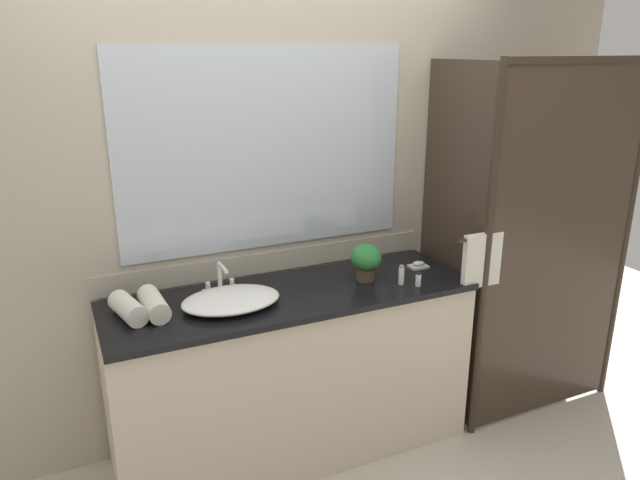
# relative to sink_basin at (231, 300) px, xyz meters

# --- Properties ---
(ground_plane) EXTENTS (8.00, 8.00, 0.00)m
(ground_plane) POSITION_rel_sink_basin_xyz_m (0.31, 0.02, -0.93)
(ground_plane) COLOR beige
(wall_back_with_mirror) EXTENTS (4.40, 0.06, 2.60)m
(wall_back_with_mirror) POSITION_rel_sink_basin_xyz_m (0.31, 0.37, 0.38)
(wall_back_with_mirror) COLOR #B2A893
(wall_back_with_mirror) RESTS_ON ground_plane
(vanity_cabinet) EXTENTS (1.80, 0.58, 0.90)m
(vanity_cabinet) POSITION_rel_sink_basin_xyz_m (0.31, 0.03, -0.48)
(vanity_cabinet) COLOR beige
(vanity_cabinet) RESTS_ON ground_plane
(shower_enclosure) EXTENTS (1.20, 0.59, 2.00)m
(shower_enclosure) POSITION_rel_sink_basin_xyz_m (1.59, -0.16, 0.10)
(shower_enclosure) COLOR #2D2319
(shower_enclosure) RESTS_ON ground_plane
(sink_basin) EXTENTS (0.46, 0.33, 0.06)m
(sink_basin) POSITION_rel_sink_basin_xyz_m (0.00, 0.00, 0.00)
(sink_basin) COLOR white
(sink_basin) RESTS_ON vanity_cabinet
(faucet) EXTENTS (0.17, 0.15, 0.16)m
(faucet) POSITION_rel_sink_basin_xyz_m (0.00, 0.17, 0.02)
(faucet) COLOR silver
(faucet) RESTS_ON vanity_cabinet
(potted_plant) EXTENTS (0.16, 0.16, 0.19)m
(potted_plant) POSITION_rel_sink_basin_xyz_m (0.72, 0.02, 0.08)
(potted_plant) COLOR #473828
(potted_plant) RESTS_ON vanity_cabinet
(soap_dish) EXTENTS (0.10, 0.07, 0.04)m
(soap_dish) POSITION_rel_sink_basin_xyz_m (1.07, 0.06, -0.02)
(soap_dish) COLOR silver
(soap_dish) RESTS_ON vanity_cabinet
(amenity_bottle_body_wash) EXTENTS (0.03, 0.03, 0.10)m
(amenity_bottle_body_wash) POSITION_rel_sink_basin_xyz_m (0.85, -0.10, 0.02)
(amenity_bottle_body_wash) COLOR white
(amenity_bottle_body_wash) RESTS_ON vanity_cabinet
(amenity_bottle_conditioner) EXTENTS (0.03, 0.03, 0.07)m
(amenity_bottle_conditioner) POSITION_rel_sink_basin_xyz_m (0.92, -0.16, 0.00)
(amenity_bottle_conditioner) COLOR silver
(amenity_bottle_conditioner) RESTS_ON vanity_cabinet
(rolled_towel_near_edge) EXTENTS (0.15, 0.26, 0.10)m
(rolled_towel_near_edge) POSITION_rel_sink_basin_xyz_m (-0.45, 0.06, 0.02)
(rolled_towel_near_edge) COLOR silver
(rolled_towel_near_edge) RESTS_ON vanity_cabinet
(rolled_towel_middle) EXTENTS (0.11, 0.26, 0.10)m
(rolled_towel_middle) POSITION_rel_sink_basin_xyz_m (-0.34, 0.06, 0.02)
(rolled_towel_middle) COLOR silver
(rolled_towel_middle) RESTS_ON vanity_cabinet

